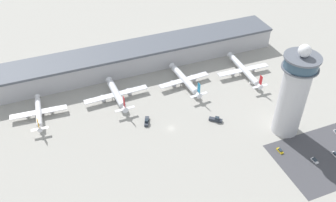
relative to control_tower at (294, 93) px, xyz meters
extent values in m
plane|color=#9E9B93|center=(-61.08, 25.15, -26.94)|extent=(1000.00, 1000.00, 0.00)
cube|color=#B2B2B7|center=(-61.08, 95.15, -19.70)|extent=(211.21, 22.00, 14.50)
cube|color=#4C515B|center=(-61.08, 95.15, -11.65)|extent=(211.21, 25.00, 1.60)
cylinder|color=#BCBCC1|center=(0.00, 0.00, -5.54)|extent=(14.95, 14.95, 42.81)
cylinder|color=#565B66|center=(0.00, 0.00, 16.26)|extent=(19.17, 19.17, 0.80)
cylinder|color=#334C60|center=(0.00, 0.00, 19.35)|extent=(17.63, 17.63, 5.38)
cylinder|color=#565B66|center=(0.00, 0.00, 22.54)|extent=(19.17, 19.17, 1.00)
sphere|color=white|center=(0.00, 0.00, 26.34)|extent=(6.60, 6.60, 6.60)
cube|color=#424247|center=(13.20, -26.66, -26.94)|extent=(64.00, 40.00, 0.01)
cylinder|color=white|center=(-131.25, 64.04, -23.01)|extent=(5.14, 25.86, 3.41)
cone|color=white|center=(-130.28, 78.38, -23.01)|extent=(3.60, 3.29, 3.41)
cone|color=white|center=(-132.26, 49.18, -23.01)|extent=(3.33, 4.28, 3.06)
cube|color=white|center=(-131.22, 64.55, -23.60)|extent=(33.59, 6.65, 0.44)
cylinder|color=#A8A8B2|center=(-138.14, 66.02, -24.63)|extent=(2.12, 3.86, 1.87)
cylinder|color=#A8A8B2|center=(-124.16, 65.07, -24.63)|extent=(2.12, 3.86, 1.87)
cube|color=orange|center=(-132.32, 48.37, -18.58)|extent=(0.49, 2.81, 5.45)
cube|color=white|center=(-132.34, 47.97, -22.67)|extent=(9.65, 2.64, 0.24)
cylinder|color=black|center=(-130.46, 75.66, -25.83)|extent=(0.28, 0.28, 2.23)
cylinder|color=black|center=(-128.89, 63.59, -25.83)|extent=(0.28, 0.28, 2.23)
cylinder|color=black|center=(-133.65, 63.91, -25.83)|extent=(0.28, 0.28, 2.23)
cylinder|color=silver|center=(-83.06, 63.46, -22.49)|extent=(5.35, 25.99, 4.38)
cone|color=silver|center=(-83.61, 78.34, -22.49)|extent=(4.53, 4.11, 4.38)
cone|color=silver|center=(-82.48, 47.92, -22.49)|extent=(4.14, 5.40, 3.95)
cube|color=silver|center=(-83.08, 63.97, -23.26)|extent=(41.67, 5.95, 0.44)
cylinder|color=#A8A8B2|center=(-91.83, 64.65, -24.59)|extent=(2.59, 4.91, 2.41)
cylinder|color=#A8A8B2|center=(-74.40, 65.30, -24.59)|extent=(2.59, 4.91, 2.41)
cube|color=red|center=(-82.44, 46.87, -16.79)|extent=(0.40, 2.81, 7.01)
cube|color=silver|center=(-82.42, 46.47, -22.05)|extent=(12.34, 2.46, 0.24)
cylinder|color=black|center=(-83.50, 75.17, -25.81)|extent=(0.28, 0.28, 2.26)
cylinder|color=black|center=(-79.98, 63.29, -25.81)|extent=(0.28, 0.28, 2.26)
cylinder|color=black|center=(-86.11, 63.06, -25.81)|extent=(0.28, 0.28, 2.26)
cylinder|color=silver|center=(-36.48, 61.86, -22.48)|extent=(6.62, 30.69, 4.25)
cone|color=silver|center=(-37.83, 78.94, -22.48)|extent=(4.53, 4.14, 4.25)
cone|color=silver|center=(-35.09, 44.14, -22.48)|extent=(4.21, 5.38, 3.82)
cube|color=silver|center=(-36.53, 62.46, -23.23)|extent=(36.05, 7.20, 0.44)
cylinder|color=#A8A8B2|center=(-44.11, 62.87, -24.51)|extent=(2.69, 4.84, 2.33)
cylinder|color=#A8A8B2|center=(-29.11, 64.05, -24.51)|extent=(2.69, 4.84, 2.33)
cube|color=#197FB2|center=(-35.01, 43.13, -16.97)|extent=(0.52, 2.81, 6.79)
cube|color=silver|center=(-34.98, 42.73, -22.06)|extent=(12.01, 2.93, 0.24)
cylinder|color=black|center=(-37.59, 75.84, -25.78)|extent=(0.28, 0.28, 2.34)
cylinder|color=black|center=(-33.51, 61.90, -25.78)|extent=(0.28, 0.28, 2.34)
cylinder|color=black|center=(-39.43, 61.43, -25.78)|extent=(0.28, 0.28, 2.34)
cylinder|color=silver|center=(6.59, 57.67, -22.47)|extent=(4.70, 35.40, 3.86)
cone|color=silver|center=(7.05, 77.06, -22.47)|extent=(3.94, 3.57, 3.86)
cone|color=silver|center=(6.12, 37.70, -22.47)|extent=(3.58, 4.71, 3.47)
cube|color=silver|center=(6.61, 58.38, -23.15)|extent=(38.21, 5.30, 0.44)
cylinder|color=#A8A8B2|center=(-1.37, 59.57, -24.32)|extent=(2.22, 4.30, 2.12)
cylinder|color=#A8A8B2|center=(14.63, 59.19, -24.32)|extent=(2.22, 4.30, 2.12)
cube|color=red|center=(6.09, 36.78, -17.45)|extent=(0.37, 2.81, 6.18)
cube|color=silver|center=(6.08, 36.38, -22.09)|extent=(10.86, 2.26, 0.24)
cylinder|color=black|center=(6.98, 74.12, -25.67)|extent=(0.28, 0.28, 2.54)
cylinder|color=black|center=(9.29, 57.51, -25.67)|extent=(0.28, 0.28, 2.54)
cylinder|color=black|center=(3.89, 57.64, -25.67)|extent=(0.28, 0.28, 2.54)
cube|color=black|center=(-72.50, 35.30, -26.88)|extent=(4.71, 7.05, 0.12)
cube|color=#2D333D|center=(-72.50, 35.30, -26.15)|extent=(5.30, 8.26, 1.59)
cube|color=#232D38|center=(-72.82, 34.56, -24.71)|extent=(2.82, 3.01, 1.30)
cube|color=black|center=(-33.69, 21.48, -26.88)|extent=(6.54, 5.99, 0.12)
cube|color=#2D333D|center=(-33.69, 21.48, -26.10)|extent=(7.57, 6.88, 1.69)
cube|color=#232D38|center=(-33.08, 20.97, -24.56)|extent=(3.12, 3.07, 1.39)
cube|color=black|center=(8.17, 46.25, -26.88)|extent=(5.57, 3.09, 0.12)
cube|color=silver|center=(8.17, 46.25, -26.10)|extent=(6.57, 3.36, 1.68)
cube|color=#232D38|center=(7.55, 46.37, -24.58)|extent=(2.21, 2.28, 1.38)
cube|color=black|center=(-12.49, -13.90, -26.88)|extent=(1.81, 3.72, 0.12)
cube|color=gold|center=(-12.49, -13.90, -26.54)|extent=(1.91, 4.41, 0.82)
cube|color=#232D38|center=(-12.48, -14.01, -25.79)|extent=(1.62, 2.45, 0.67)
cube|color=black|center=(0.49, -26.75, -26.88)|extent=(2.00, 3.76, 0.12)
cube|color=silver|center=(0.49, -26.75, -26.53)|extent=(2.11, 4.46, 0.83)
cube|color=#232D38|center=(0.48, -26.64, -25.78)|extent=(1.78, 2.49, 0.68)
cube|color=black|center=(13.76, -27.19, -26.88)|extent=(1.92, 3.54, 0.12)
cube|color=silver|center=(13.76, -27.19, -26.56)|extent=(2.02, 4.21, 0.77)
cube|color=#232D38|center=(13.76, -27.08, -25.85)|extent=(1.73, 2.33, 0.63)
camera|label=1|loc=(-121.71, -123.69, 122.64)|focal=40.00mm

